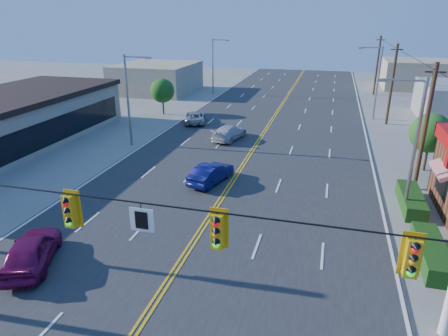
% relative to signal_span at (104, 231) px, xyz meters
% --- Properties ---
extents(road, '(20.00, 120.00, 0.06)m').
position_rel_signal_span_xyz_m(road, '(0.12, 20.00, -4.86)').
color(road, '#2D2D30').
rests_on(road, ground).
extents(signal_span, '(24.32, 0.34, 9.00)m').
position_rel_signal_span_xyz_m(signal_span, '(0.00, 0.00, 0.00)').
color(signal_span, '#47301E').
rests_on(signal_span, ground).
extents(streetlight_se, '(2.55, 0.25, 8.00)m').
position_rel_signal_span_xyz_m(streetlight_se, '(10.91, 14.00, -0.37)').
color(streetlight_se, gray).
rests_on(streetlight_se, ground).
extents(streetlight_ne, '(2.55, 0.25, 8.00)m').
position_rel_signal_span_xyz_m(streetlight_ne, '(10.91, 38.00, -0.37)').
color(streetlight_ne, gray).
rests_on(streetlight_ne, ground).
extents(streetlight_sw, '(2.55, 0.25, 8.00)m').
position_rel_signal_span_xyz_m(streetlight_sw, '(-10.67, 22.00, -0.37)').
color(streetlight_sw, gray).
rests_on(streetlight_sw, ground).
extents(streetlight_nw, '(2.55, 0.25, 8.00)m').
position_rel_signal_span_xyz_m(streetlight_nw, '(-10.67, 48.00, -0.37)').
color(streetlight_nw, gray).
rests_on(streetlight_nw, ground).
extents(utility_pole_near, '(0.28, 0.28, 8.40)m').
position_rel_signal_span_xyz_m(utility_pole_near, '(12.32, 18.00, -0.69)').
color(utility_pole_near, '#47301E').
rests_on(utility_pole_near, ground).
extents(utility_pole_mid, '(0.28, 0.28, 8.40)m').
position_rel_signal_span_xyz_m(utility_pole_mid, '(12.32, 36.00, -0.69)').
color(utility_pole_mid, '#47301E').
rests_on(utility_pole_mid, ground).
extents(utility_pole_far, '(0.28, 0.28, 8.40)m').
position_rel_signal_span_xyz_m(utility_pole_far, '(12.32, 54.00, -0.69)').
color(utility_pole_far, '#47301E').
rests_on(utility_pole_far, ground).
extents(tree_kfc_rear, '(2.94, 2.94, 4.41)m').
position_rel_signal_span_xyz_m(tree_kfc_rear, '(13.62, 22.00, -1.95)').
color(tree_kfc_rear, '#47301E').
rests_on(tree_kfc_rear, ground).
extents(tree_west, '(2.80, 2.80, 4.20)m').
position_rel_signal_span_xyz_m(tree_west, '(-12.88, 34.00, -2.09)').
color(tree_west, '#47301E').
rests_on(tree_west, ground).
extents(bld_west_far, '(11.00, 12.00, 4.20)m').
position_rel_signal_span_xyz_m(bld_west_far, '(-19.88, 48.00, -2.79)').
color(bld_west_far, tan).
rests_on(bld_west_far, ground).
extents(bld_east_far, '(10.00, 10.00, 4.40)m').
position_rel_signal_span_xyz_m(bld_east_far, '(19.12, 62.00, -2.69)').
color(bld_east_far, tan).
rests_on(bld_east_far, ground).
extents(car_magenta, '(3.38, 4.83, 1.53)m').
position_rel_signal_span_xyz_m(car_magenta, '(-6.47, 3.71, -4.12)').
color(car_magenta, maroon).
rests_on(car_magenta, ground).
extents(car_blue, '(2.47, 4.41, 1.38)m').
position_rel_signal_span_xyz_m(car_blue, '(-1.30, 15.39, -4.20)').
color(car_blue, '#0E1155').
rests_on(car_blue, ground).
extents(car_white, '(2.86, 4.93, 1.34)m').
position_rel_signal_span_xyz_m(car_white, '(-2.68, 25.84, -4.21)').
color(car_white, '#BDBDBD').
rests_on(car_white, ground).
extents(car_silver, '(3.32, 4.92, 1.25)m').
position_rel_signal_span_xyz_m(car_silver, '(-7.83, 30.95, -4.26)').
color(car_silver, '#B1B1B6').
rests_on(car_silver, ground).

